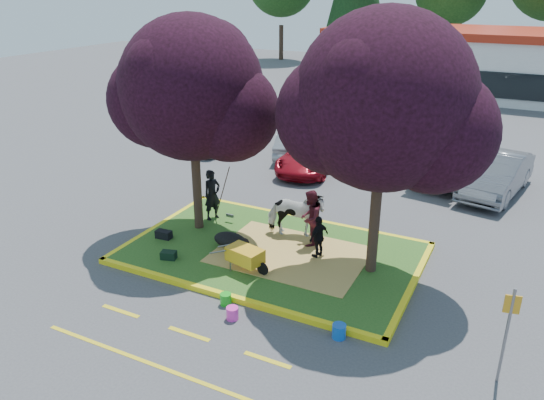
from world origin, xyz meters
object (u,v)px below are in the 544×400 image
at_px(car_black, 218,133).
at_px(sign_post, 508,327).
at_px(calf, 230,240).
at_px(bucket_pink, 232,313).
at_px(car_silver, 294,143).
at_px(bucket_green, 226,299).
at_px(handler, 212,195).
at_px(bucket_blue, 339,331).
at_px(cow, 296,214).
at_px(wheelbarrow, 245,255).

bearing_deg(car_black, sign_post, -41.94).
bearing_deg(car_black, calf, -58.42).
height_order(calf, bucket_pink, calf).
bearing_deg(car_silver, bucket_green, 92.28).
relative_size(calf, handler, 0.62).
bearing_deg(calf, bucket_pink, -49.18).
xyz_separation_m(bucket_pink, bucket_blue, (2.50, 0.45, 0.01)).
bearing_deg(calf, handler, 145.06).
height_order(handler, bucket_green, handler).
bearing_deg(bucket_green, bucket_pink, -44.71).
height_order(sign_post, car_silver, sign_post).
relative_size(bucket_blue, car_silver, 0.09).
height_order(cow, sign_post, sign_post).
distance_m(cow, car_silver, 8.65).
xyz_separation_m(bucket_green, car_black, (-7.29, 11.31, 0.56)).
bearing_deg(car_silver, calf, 88.84).
bearing_deg(bucket_blue, handler, 145.83).
height_order(cow, wheelbarrow, cow).
bearing_deg(bucket_green, cow, 88.63).
relative_size(calf, bucket_blue, 3.07).
height_order(bucket_green, car_black, car_black).
xyz_separation_m(cow, car_black, (-7.38, 7.36, -0.17)).
bearing_deg(bucket_pink, car_silver, 107.89).
bearing_deg(bucket_green, calf, 118.45).
height_order(cow, car_black, cow).
distance_m(sign_post, bucket_blue, 3.50).
height_order(wheelbarrow, car_black, car_black).
xyz_separation_m(bucket_green, car_silver, (-3.50, 11.82, 0.46)).
relative_size(bucket_green, car_silver, 0.08).
distance_m(wheelbarrow, bucket_blue, 3.55).
bearing_deg(cow, bucket_pink, 166.36).
relative_size(wheelbarrow, bucket_blue, 5.19).
height_order(bucket_blue, car_black, car_black).
bearing_deg(handler, car_silver, 26.97).
relative_size(bucket_green, bucket_blue, 0.89).
bearing_deg(calf, car_silver, 112.33).
relative_size(bucket_green, car_black, 0.07).
bearing_deg(bucket_blue, cow, 125.89).
bearing_deg(bucket_blue, sign_post, 1.73).
relative_size(sign_post, car_silver, 0.58).
bearing_deg(handler, sign_post, -90.42).
bearing_deg(bucket_green, sign_post, 0.91).
relative_size(bucket_pink, bucket_blue, 0.93).
xyz_separation_m(bucket_blue, car_black, (-10.24, 11.31, 0.54)).
height_order(handler, bucket_pink, handler).
height_order(calf, bucket_green, calf).
bearing_deg(sign_post, cow, 135.44).
relative_size(cow, bucket_pink, 5.58).
height_order(wheelbarrow, bucket_blue, wheelbarrow).
xyz_separation_m(bucket_pink, car_black, (-7.74, 11.76, 0.56)).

